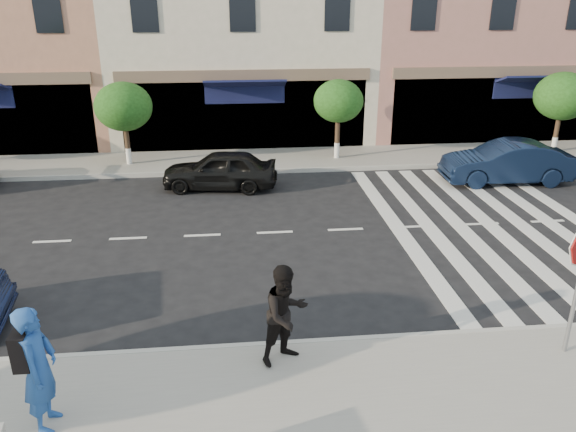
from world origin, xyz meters
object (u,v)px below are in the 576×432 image
at_px(car_far_mid, 220,170).
at_px(walker, 286,314).
at_px(car_far_right, 507,162).
at_px(photographer, 39,369).

bearing_deg(car_far_mid, walker, 14.20).
bearing_deg(walker, car_far_right, 17.38).
height_order(photographer, walker, photographer).
distance_m(walker, car_far_mid, 10.06).
relative_size(walker, car_far_right, 0.42).
relative_size(photographer, car_far_right, 0.46).
distance_m(walker, car_far_right, 12.94).
xyz_separation_m(photographer, car_far_mid, (2.47, 11.22, -0.51)).
relative_size(photographer, walker, 1.11).
bearing_deg(photographer, walker, -71.31).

